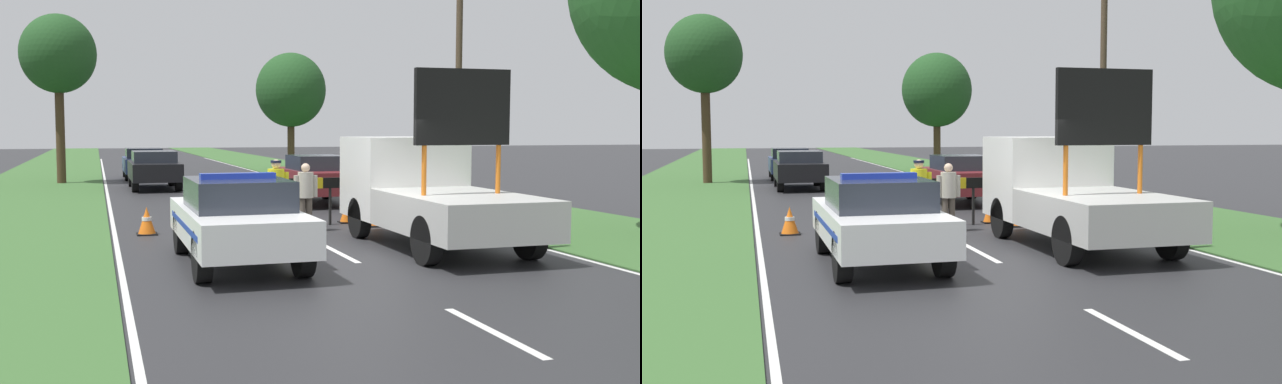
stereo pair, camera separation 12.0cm
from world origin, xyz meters
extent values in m
plane|color=#28282B|center=(0.00, 0.00, 0.00)|extent=(160.00, 160.00, 0.00)
cube|color=silver|center=(0.00, -5.03, 0.00)|extent=(0.12, 2.24, 0.01)
cube|color=silver|center=(0.00, 0.69, 0.00)|extent=(0.12, 2.24, 0.01)
cube|color=silver|center=(0.00, 6.41, 0.00)|extent=(0.12, 2.24, 0.01)
cube|color=silver|center=(0.00, 12.13, 0.00)|extent=(0.12, 2.24, 0.01)
cube|color=silver|center=(0.00, 17.84, 0.00)|extent=(0.12, 2.24, 0.01)
cube|color=silver|center=(0.00, 23.56, 0.00)|extent=(0.12, 2.24, 0.01)
cube|color=silver|center=(0.00, 29.28, 0.00)|extent=(0.12, 2.24, 0.01)
cube|color=silver|center=(0.00, 35.00, 0.00)|extent=(0.12, 2.24, 0.01)
cube|color=silver|center=(0.00, 40.72, 0.00)|extent=(0.12, 2.24, 0.01)
cube|color=silver|center=(0.00, 46.44, 0.00)|extent=(0.12, 2.24, 0.01)
cube|color=silver|center=(-3.99, 15.04, 0.00)|extent=(0.10, 65.25, 0.01)
cube|color=silver|center=(3.99, 15.04, 0.00)|extent=(0.10, 65.25, 0.01)
cube|color=#38602D|center=(-6.57, 20.00, 0.01)|extent=(4.96, 120.00, 0.03)
cube|color=#38602D|center=(6.57, 20.00, 0.01)|extent=(4.96, 120.00, 0.03)
cube|color=white|center=(-2.05, 0.10, 0.69)|extent=(1.83, 4.57, 0.59)
cube|color=#282D38|center=(-2.05, -0.04, 1.24)|extent=(1.61, 2.10, 0.50)
cylinder|color=black|center=(-2.84, 1.51, 0.40)|extent=(0.24, 0.80, 0.80)
cylinder|color=black|center=(-1.25, 1.51, 0.40)|extent=(0.24, 0.80, 0.80)
cylinder|color=black|center=(-2.84, -1.32, 0.40)|extent=(0.24, 0.80, 0.80)
cylinder|color=black|center=(-1.25, -1.32, 0.40)|extent=(0.24, 0.80, 0.80)
cube|color=#1E38C6|center=(-2.05, -0.04, 1.54)|extent=(1.28, 0.24, 0.10)
cube|color=#193399|center=(-2.05, 0.10, 0.72)|extent=(1.84, 3.75, 0.10)
cube|color=black|center=(-2.05, 2.42, 0.63)|extent=(1.01, 0.08, 0.35)
cube|color=white|center=(2.05, 2.45, 1.30)|extent=(2.25, 1.97, 1.73)
cube|color=#232833|center=(2.05, 3.42, 1.61)|extent=(1.91, 0.04, 0.76)
cube|color=#B2B2AD|center=(2.05, -0.26, 0.79)|extent=(2.25, 3.47, 0.71)
cylinder|color=#D16619|center=(1.30, -0.26, 1.59)|extent=(0.09, 0.09, 0.90)
cylinder|color=#D16619|center=(2.79, -0.26, 1.59)|extent=(0.09, 0.09, 0.90)
cube|color=black|center=(2.05, -0.26, 2.73)|extent=(1.87, 0.12, 1.38)
cylinder|color=black|center=(1.04, 2.45, 0.43)|extent=(0.24, 0.86, 0.86)
cylinder|color=black|center=(3.05, 2.45, 0.43)|extent=(0.24, 0.86, 0.86)
cylinder|color=black|center=(1.04, -0.96, 0.43)|extent=(0.24, 0.86, 0.86)
cylinder|color=black|center=(3.05, -0.96, 0.43)|extent=(0.24, 0.86, 0.86)
cylinder|color=black|center=(-1.23, 4.68, 0.45)|extent=(0.07, 0.07, 0.90)
cylinder|color=black|center=(1.08, 4.68, 0.45)|extent=(0.07, 0.07, 0.90)
cube|color=yellow|center=(-1.28, 4.68, 1.03)|extent=(0.48, 0.08, 0.25)
cube|color=black|center=(-0.80, 4.68, 1.03)|extent=(0.48, 0.08, 0.25)
cube|color=yellow|center=(-0.31, 4.68, 1.03)|extent=(0.48, 0.08, 0.25)
cube|color=black|center=(0.17, 4.68, 1.03)|extent=(0.48, 0.08, 0.25)
cube|color=yellow|center=(0.65, 4.68, 1.03)|extent=(0.48, 0.08, 0.25)
cube|color=black|center=(1.13, 4.68, 1.03)|extent=(0.48, 0.08, 0.25)
cylinder|color=#191E38|center=(-0.55, 3.80, 0.41)|extent=(0.15, 0.15, 0.82)
cylinder|color=#191E38|center=(-0.39, 3.80, 0.41)|extent=(0.15, 0.15, 0.82)
cylinder|color=yellow|center=(-0.47, 3.80, 1.13)|extent=(0.38, 0.38, 0.62)
cylinder|color=yellow|center=(-0.70, 3.80, 1.10)|extent=(0.12, 0.12, 0.52)
cylinder|color=yellow|center=(-0.24, 3.80, 1.10)|extent=(0.12, 0.12, 0.52)
sphere|color=beige|center=(-0.47, 3.80, 1.54)|extent=(0.21, 0.21, 0.21)
cylinder|color=#141933|center=(-0.47, 3.80, 1.60)|extent=(0.24, 0.24, 0.05)
cylinder|color=brown|center=(0.11, 3.70, 0.39)|extent=(0.15, 0.15, 0.78)
cylinder|color=brown|center=(0.27, 3.70, 0.39)|extent=(0.15, 0.15, 0.78)
cylinder|color=#B2AD9E|center=(0.19, 3.70, 1.07)|extent=(0.36, 0.36, 0.58)
cylinder|color=#B2AD9E|center=(-0.03, 3.70, 1.04)|extent=(0.12, 0.12, 0.49)
cylinder|color=#B2AD9E|center=(0.41, 3.70, 1.04)|extent=(0.12, 0.12, 0.49)
sphere|color=beige|center=(0.19, 3.70, 1.46)|extent=(0.20, 0.20, 0.20)
cube|color=black|center=(1.59, 4.97, 0.01)|extent=(0.36, 0.36, 0.03)
cone|color=orange|center=(1.59, 4.97, 0.27)|extent=(0.30, 0.30, 0.47)
cylinder|color=white|center=(1.59, 4.97, 0.29)|extent=(0.17, 0.17, 0.07)
cube|color=black|center=(2.09, 4.14, 0.01)|extent=(0.49, 0.49, 0.03)
cone|color=orange|center=(2.09, 4.14, 0.35)|extent=(0.42, 0.42, 0.65)
cylinder|color=white|center=(2.09, 4.14, 0.39)|extent=(0.24, 0.24, 0.09)
cube|color=black|center=(-3.31, 4.24, 0.01)|extent=(0.44, 0.44, 0.03)
cone|color=orange|center=(-3.31, 4.24, 0.32)|extent=(0.38, 0.38, 0.59)
cylinder|color=white|center=(-3.31, 4.24, 0.35)|extent=(0.21, 0.21, 0.08)
cube|color=black|center=(-0.42, 4.50, 0.01)|extent=(0.49, 0.49, 0.03)
cone|color=orange|center=(-0.42, 4.50, 0.35)|extent=(0.41, 0.41, 0.64)
cylinder|color=white|center=(-0.42, 4.50, 0.38)|extent=(0.23, 0.23, 0.09)
cube|color=maroon|center=(2.23, 9.86, 0.73)|extent=(1.75, 4.09, 0.68)
cube|color=#282D38|center=(2.23, 9.74, 1.29)|extent=(1.54, 1.88, 0.45)
cylinder|color=black|center=(1.47, 11.13, 0.39)|extent=(0.24, 0.77, 0.77)
cylinder|color=black|center=(2.99, 11.13, 0.39)|extent=(0.24, 0.77, 0.77)
cylinder|color=black|center=(1.47, 8.60, 0.39)|extent=(0.24, 0.77, 0.77)
cylinder|color=black|center=(2.99, 8.60, 0.39)|extent=(0.24, 0.77, 0.77)
cube|color=black|center=(-2.20, 17.14, 0.71)|extent=(1.82, 4.52, 0.66)
cube|color=#282D38|center=(-2.20, 17.00, 1.26)|extent=(1.60, 2.08, 0.43)
cylinder|color=black|center=(-2.99, 18.54, 0.38)|extent=(0.24, 0.77, 0.77)
cylinder|color=black|center=(-1.41, 18.54, 0.38)|extent=(0.24, 0.77, 0.77)
cylinder|color=black|center=(-2.99, 15.74, 0.38)|extent=(0.24, 0.77, 0.77)
cylinder|color=black|center=(-1.41, 15.74, 0.38)|extent=(0.24, 0.77, 0.77)
cube|color=navy|center=(-2.21, 23.46, 0.65)|extent=(1.83, 4.36, 0.65)
cube|color=#282D38|center=(-2.21, 23.33, 1.21)|extent=(1.61, 2.01, 0.46)
cylinder|color=black|center=(-3.00, 24.81, 0.33)|extent=(0.24, 0.65, 0.65)
cylinder|color=black|center=(-1.42, 24.81, 0.33)|extent=(0.24, 0.65, 0.65)
cylinder|color=black|center=(-3.00, 22.11, 0.33)|extent=(0.24, 0.65, 0.65)
cylinder|color=black|center=(-1.42, 22.11, 0.33)|extent=(0.24, 0.65, 0.65)
cylinder|color=#42301E|center=(6.15, 28.14, 1.51)|extent=(0.40, 0.40, 3.03)
ellipsoid|color=#1E471E|center=(6.15, 28.14, 4.49)|extent=(3.91, 3.91, 4.11)
cylinder|color=#42301E|center=(-5.78, 21.07, 2.15)|extent=(0.37, 0.37, 4.31)
ellipsoid|color=#1E471E|center=(-5.78, 21.07, 5.49)|extent=(3.15, 3.15, 3.31)
cylinder|color=#473828|center=(6.43, 8.49, 4.12)|extent=(0.20, 0.20, 8.24)
camera|label=1|loc=(-4.34, -12.57, 2.34)|focal=42.00mm
camera|label=2|loc=(-4.22, -12.61, 2.34)|focal=42.00mm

